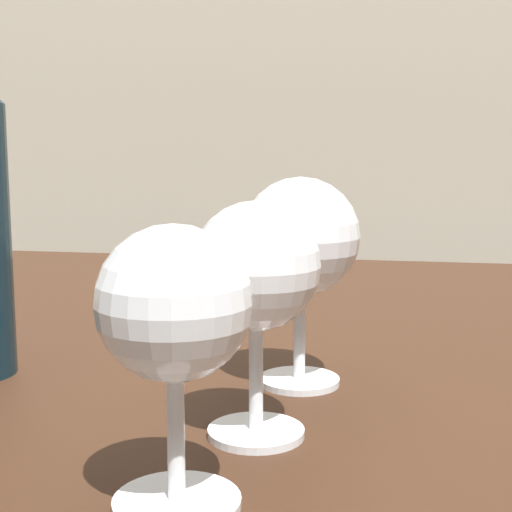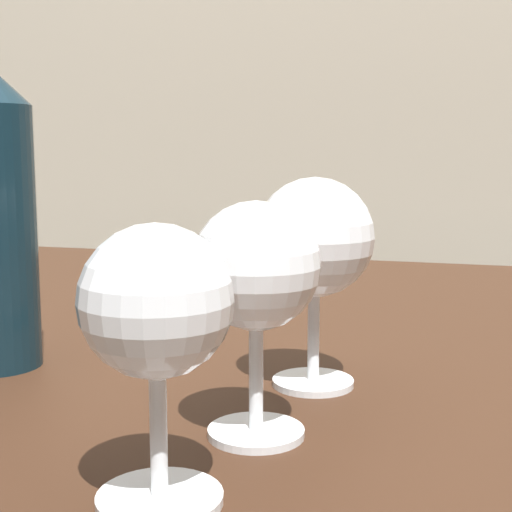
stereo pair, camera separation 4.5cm
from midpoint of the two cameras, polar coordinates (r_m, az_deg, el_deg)
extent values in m
cube|color=#382114|center=(0.74, 5.97, -6.93)|extent=(1.42, 0.98, 0.03)
cylinder|color=#382114|center=(1.49, -17.33, -14.65)|extent=(0.06, 0.06, 0.72)
cylinder|color=white|center=(0.40, -4.35, -18.11)|extent=(0.07, 0.07, 0.00)
cylinder|color=white|center=(0.38, -4.42, -12.72)|extent=(0.01, 0.01, 0.08)
sphere|color=white|center=(0.37, -4.53, -3.47)|extent=(0.08, 0.08, 0.08)
ellipsoid|color=maroon|center=(0.37, -4.53, -3.60)|extent=(0.07, 0.07, 0.03)
cylinder|color=white|center=(0.48, 2.76, -13.41)|extent=(0.06, 0.06, 0.00)
cylinder|color=white|center=(0.47, 2.80, -8.66)|extent=(0.01, 0.01, 0.08)
sphere|color=white|center=(0.45, 2.86, -0.76)|extent=(0.08, 0.08, 0.08)
ellipsoid|color=beige|center=(0.45, 2.86, -0.95)|extent=(0.07, 0.07, 0.03)
cylinder|color=white|center=(0.58, 6.66, -9.63)|extent=(0.06, 0.06, 0.00)
cylinder|color=white|center=(0.57, 6.73, -5.52)|extent=(0.01, 0.01, 0.08)
sphere|color=white|center=(0.55, 6.85, 1.44)|extent=(0.09, 0.09, 0.09)
ellipsoid|color=maroon|center=(0.55, 6.85, 1.26)|extent=(0.08, 0.08, 0.04)
camera|label=1|loc=(0.02, -87.14, 0.42)|focal=52.08mm
camera|label=2|loc=(0.02, 92.86, -0.42)|focal=52.08mm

